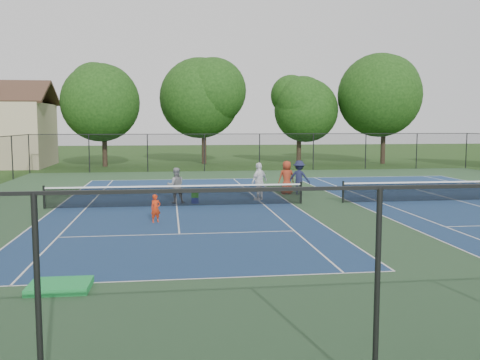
{
  "coord_description": "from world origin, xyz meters",
  "views": [
    {
      "loc": [
        -7.33,
        -24.85,
        3.87
      ],
      "look_at": [
        -4.14,
        -1.0,
        1.3
      ],
      "focal_mm": 40.0,
      "sensor_mm": 36.0,
      "label": 1
    }
  ],
  "objects": [
    {
      "name": "bystander_c",
      "position": [
        -0.97,
        3.52,
        0.92
      ],
      "size": [
        0.95,
        0.67,
        1.83
      ],
      "primitive_type": "imported",
      "rotation": [
        0.0,
        0.0,
        3.25
      ],
      "color": "maroon",
      "rests_on": "ground"
    },
    {
      "name": "tree_back_c",
      "position": [
        5.0,
        25.0,
        5.48
      ],
      "size": [
        6.0,
        6.0,
        8.4
      ],
      "color": "#2D2116",
      "rests_on": "ground"
    },
    {
      "name": "ball_hopper",
      "position": [
        -6.1,
        0.81,
        0.5
      ],
      "size": [
        0.36,
        0.3,
        0.43
      ],
      "primitive_type": "cube",
      "rotation": [
        0.0,
        0.0,
        -0.13
      ],
      "color": "green",
      "rests_on": "ball_crate"
    },
    {
      "name": "ball_crate",
      "position": [
        -6.1,
        0.81,
        0.14
      ],
      "size": [
        0.36,
        0.29,
        0.28
      ],
      "primitive_type": "cube",
      "rotation": [
        0.0,
        0.0,
        -0.04
      ],
      "color": "navy",
      "rests_on": "ground"
    },
    {
      "name": "perimeter_fence",
      "position": [
        0.0,
        0.0,
        1.6
      ],
      "size": [
        36.08,
        36.08,
        3.02
      ],
      "color": "black",
      "rests_on": "ground"
    },
    {
      "name": "bystander_b",
      "position": [
        -0.34,
        3.23,
        0.93
      ],
      "size": [
        1.38,
        1.17,
        1.86
      ],
      "primitive_type": "imported",
      "rotation": [
        0.0,
        0.0,
        2.66
      ],
      "color": "#191C38",
      "rests_on": "ground"
    },
    {
      "name": "tree_back_d",
      "position": [
        13.0,
        24.0,
        6.82
      ],
      "size": [
        7.8,
        7.8,
        10.37
      ],
      "color": "#2D2116",
      "rests_on": "ground"
    },
    {
      "name": "green_tarp",
      "position": [
        -9.89,
        -12.31,
        0.09
      ],
      "size": [
        1.41,
        1.12,
        0.16
      ],
      "primitive_type": "cube",
      "rotation": [
        0.0,
        0.0,
        -0.01
      ],
      "color": "green",
      "rests_on": "ground"
    },
    {
      "name": "instructor",
      "position": [
        -7.02,
        0.98,
        0.87
      ],
      "size": [
        0.89,
        0.72,
        1.73
      ],
      "primitive_type": "imported",
      "rotation": [
        0.0,
        0.0,
        3.22
      ],
      "color": "gray",
      "rests_on": "ground"
    },
    {
      "name": "child_player",
      "position": [
        -7.87,
        -4.01,
        0.55
      ],
      "size": [
        0.47,
        0.4,
        1.1
      ],
      "primitive_type": "imported",
      "rotation": [
        0.0,
        0.0,
        0.4
      ],
      "color": "#F53810",
      "rests_on": "ground"
    },
    {
      "name": "tennis_court_right",
      "position": [
        7.0,
        0.0,
        0.1
      ],
      "size": [
        12.0,
        23.83,
        1.07
      ],
      "color": "navy",
      "rests_on": "ground"
    },
    {
      "name": "court_pad",
      "position": [
        0.0,
        0.0,
        0.0
      ],
      "size": [
        36.0,
        36.0,
        0.01
      ],
      "primitive_type": "cube",
      "color": "#2B4B2A",
      "rests_on": "ground"
    },
    {
      "name": "bystander_a",
      "position": [
        -2.85,
        1.41,
        0.95
      ],
      "size": [
        1.14,
        1.1,
        1.91
      ],
      "primitive_type": "imported",
      "rotation": [
        0.0,
        0.0,
        3.88
      ],
      "color": "white",
      "rests_on": "ground"
    },
    {
      "name": "tennis_court_left",
      "position": [
        -7.0,
        0.0,
        0.1
      ],
      "size": [
        12.0,
        23.83,
        1.07
      ],
      "color": "navy",
      "rests_on": "ground"
    },
    {
      "name": "tree_back_b",
      "position": [
        -4.0,
        26.0,
        6.6
      ],
      "size": [
        7.6,
        7.6,
        10.03
      ],
      "color": "#2D2116",
      "rests_on": "ground"
    },
    {
      "name": "tree_back_a",
      "position": [
        -13.0,
        24.0,
        6.04
      ],
      "size": [
        6.8,
        6.8,
        9.15
      ],
      "color": "#2D2116",
      "rests_on": "ground"
    },
    {
      "name": "ground",
      "position": [
        0.0,
        0.0,
        0.0
      ],
      "size": [
        140.0,
        140.0,
        0.0
      ],
      "primitive_type": "plane",
      "color": "#234716",
      "rests_on": "ground"
    }
  ]
}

